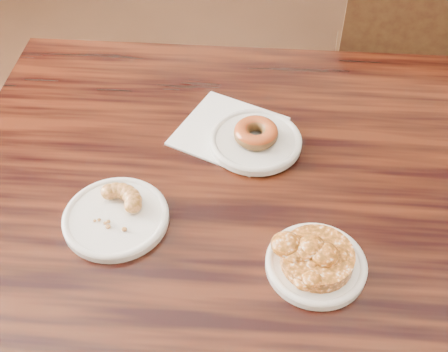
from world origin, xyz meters
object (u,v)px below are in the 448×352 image
(chair_far, at_px, (404,80))
(glazed_donut, at_px, (256,133))
(cafe_table, at_px, (227,325))
(apple_fritter, at_px, (318,255))
(cruller_fragment, at_px, (114,210))

(chair_far, height_order, glazed_donut, chair_far)
(cafe_table, xyz_separation_m, chair_far, (0.32, 0.89, 0.08))
(chair_far, bearing_deg, apple_fritter, 77.13)
(cafe_table, xyz_separation_m, glazed_donut, (0.01, 0.17, 0.41))
(glazed_donut, xyz_separation_m, cruller_fragment, (-0.18, -0.24, -0.01))
(cafe_table, height_order, chair_far, chair_far)
(cruller_fragment, bearing_deg, cafe_table, 19.56)
(glazed_donut, distance_m, cruller_fragment, 0.30)
(cafe_table, bearing_deg, apple_fritter, -34.17)
(glazed_donut, bearing_deg, cafe_table, -92.85)
(cruller_fragment, bearing_deg, apple_fritter, -1.28)
(glazed_donut, relative_size, apple_fritter, 0.55)
(chair_far, relative_size, apple_fritter, 5.92)
(chair_far, bearing_deg, cafe_table, 66.92)
(chair_far, xyz_separation_m, apple_fritter, (-0.16, -0.96, 0.33))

